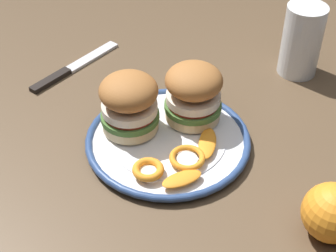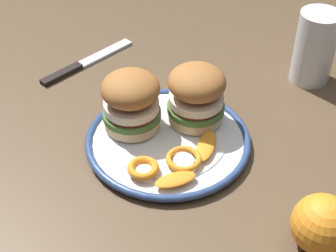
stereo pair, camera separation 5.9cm
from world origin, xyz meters
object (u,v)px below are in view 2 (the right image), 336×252
dinner_plate (168,140)px  drinking_glass (314,52)px  dining_table (156,210)px  sandwich_half_left (131,100)px  table_knife (82,65)px  whole_orange (322,224)px  sandwich_half_right (196,94)px

dinner_plate → drinking_glass: 0.33m
dining_table → sandwich_half_left: 0.19m
dinner_plate → drinking_glass: drinking_glass is taller
table_knife → dining_table: bearing=31.2°
dinner_plate → sandwich_half_left: size_ratio=2.39×
dining_table → table_knife: (-0.28, -0.17, 0.10)m
sandwich_half_left → drinking_glass: size_ratio=0.82×
drinking_glass → whole_orange: drinking_glass is taller
table_knife → sandwich_half_left: bearing=32.5°
whole_orange → table_knife: whole_orange is taller
dining_table → whole_orange: (0.13, 0.23, 0.14)m
dinner_plate → sandwich_half_right: 0.09m
dining_table → dinner_plate: size_ratio=4.58×
dining_table → drinking_glass: drinking_glass is taller
sandwich_half_right → dinner_plate: bearing=-40.9°
whole_orange → drinking_glass: bearing=173.1°
dining_table → table_knife: size_ratio=6.93×
sandwich_half_left → whole_orange: (0.21, 0.27, -0.03)m
dining_table → sandwich_half_right: bearing=150.3°
dining_table → sandwich_half_right: sandwich_half_right is taller
dining_table → drinking_glass: 0.41m
whole_orange → table_knife: bearing=-135.9°
drinking_glass → table_knife: 0.45m
sandwich_half_right → whole_orange: size_ratio=1.25×
dinner_plate → whole_orange: size_ratio=3.28×
dinner_plate → whole_orange: (0.19, 0.21, 0.03)m
sandwich_half_left → table_knife: sandwich_half_left is taller
drinking_glass → table_knife: bearing=-92.1°
dining_table → dinner_plate: dinner_plate is taller
sandwich_half_right → table_knife: bearing=-126.8°
dining_table → table_knife: table_knife is taller
dinner_plate → whole_orange: whole_orange is taller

